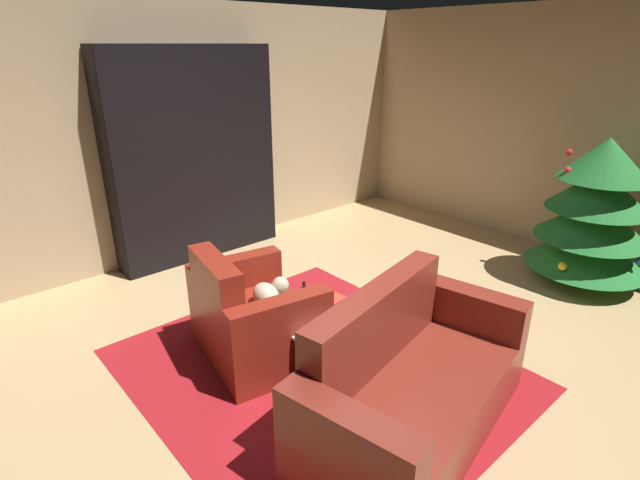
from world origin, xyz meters
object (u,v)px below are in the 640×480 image
armchair_red (253,319)px  bottle_on_table (304,299)px  bookshelf_unit (205,158)px  coffee_table (326,322)px  decorated_tree (595,212)px  book_stack_on_table (330,305)px  couch_red (410,387)px

armchair_red → bottle_on_table: size_ratio=4.28×
bookshelf_unit → coffee_table: bearing=-10.6°
bookshelf_unit → decorated_tree: bookshelf_unit is taller
coffee_table → decorated_tree: (0.69, 2.90, 0.37)m
book_stack_on_table → couch_red: bearing=-7.7°
coffee_table → book_stack_on_table: book_stack_on_table is taller
bookshelf_unit → armchair_red: size_ratio=2.08×
couch_red → decorated_tree: decorated_tree is taller
bottle_on_table → decorated_tree: (0.87, 2.96, 0.24)m
bookshelf_unit → coffee_table: 2.66m
couch_red → decorated_tree: 2.99m
couch_red → bottle_on_table: size_ratio=7.15×
couch_red → book_stack_on_table: 0.88m
couch_red → book_stack_on_table: bearing=172.3°
couch_red → bottle_on_table: bearing=180.0°
book_stack_on_table → armchair_red: bearing=-138.3°
book_stack_on_table → bottle_on_table: bearing=-144.3°
bookshelf_unit → bottle_on_table: bookshelf_unit is taller
couch_red → coffee_table: 0.83m
bookshelf_unit → armchair_red: (2.05, -0.80, -0.79)m
armchair_red → decorated_tree: size_ratio=0.74×
armchair_red → book_stack_on_table: armchair_red is taller
bookshelf_unit → coffee_table: bookshelf_unit is taller
armchair_red → decorated_tree: 3.46m
book_stack_on_table → decorated_tree: (0.71, 2.84, 0.26)m
bottle_on_table → book_stack_on_table: bearing=35.7°
armchair_red → couch_red: size_ratio=0.60×
coffee_table → bottle_on_table: bearing=-162.7°
armchair_red → coffee_table: (0.46, 0.33, 0.05)m
book_stack_on_table → coffee_table: bearing=-67.1°
bookshelf_unit → couch_red: (3.34, -0.53, -0.80)m
armchair_red → coffee_table: 0.58m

